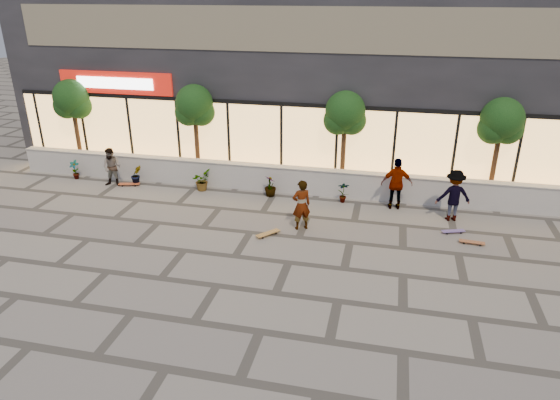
% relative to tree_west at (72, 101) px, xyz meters
% --- Properties ---
extents(ground, '(80.00, 80.00, 0.00)m').
position_rel_tree_west_xyz_m(ground, '(9.00, -7.70, -2.99)').
color(ground, gray).
rests_on(ground, ground).
extents(planter_wall, '(22.00, 0.42, 1.04)m').
position_rel_tree_west_xyz_m(planter_wall, '(9.00, -0.70, -2.46)').
color(planter_wall, silver).
rests_on(planter_wall, ground).
extents(retail_building, '(24.00, 9.17, 8.50)m').
position_rel_tree_west_xyz_m(retail_building, '(9.00, 4.79, 1.26)').
color(retail_building, black).
rests_on(retail_building, ground).
extents(shrub_a, '(0.43, 0.29, 0.81)m').
position_rel_tree_west_xyz_m(shrub_a, '(0.50, -1.25, -2.58)').
color(shrub_a, '#103412').
rests_on(shrub_a, ground).
extents(shrub_b, '(0.57, 0.57, 0.81)m').
position_rel_tree_west_xyz_m(shrub_b, '(3.30, -1.25, -2.58)').
color(shrub_b, '#103412').
rests_on(shrub_b, ground).
extents(shrub_c, '(0.68, 0.77, 0.81)m').
position_rel_tree_west_xyz_m(shrub_c, '(6.10, -1.25, -2.58)').
color(shrub_c, '#103412').
rests_on(shrub_c, ground).
extents(shrub_d, '(0.64, 0.64, 0.81)m').
position_rel_tree_west_xyz_m(shrub_d, '(8.90, -1.25, -2.58)').
color(shrub_d, '#103412').
rests_on(shrub_d, ground).
extents(shrub_e, '(0.46, 0.35, 0.81)m').
position_rel_tree_west_xyz_m(shrub_e, '(11.70, -1.25, -2.58)').
color(shrub_e, '#103412').
rests_on(shrub_e, ground).
extents(tree_west, '(1.60, 1.50, 3.92)m').
position_rel_tree_west_xyz_m(tree_west, '(0.00, 0.00, 0.00)').
color(tree_west, '#442718').
rests_on(tree_west, ground).
extents(tree_midwest, '(1.60, 1.50, 3.92)m').
position_rel_tree_west_xyz_m(tree_midwest, '(5.50, 0.00, 0.00)').
color(tree_midwest, '#442718').
rests_on(tree_midwest, ground).
extents(tree_mideast, '(1.60, 1.50, 3.92)m').
position_rel_tree_west_xyz_m(tree_mideast, '(11.50, 0.00, 0.00)').
color(tree_mideast, '#442718').
rests_on(tree_mideast, ground).
extents(tree_east, '(1.60, 1.50, 3.92)m').
position_rel_tree_west_xyz_m(tree_east, '(17.00, 0.00, 0.00)').
color(tree_east, '#442718').
rests_on(tree_east, ground).
extents(skater_center, '(0.75, 0.67, 1.72)m').
position_rel_tree_west_xyz_m(skater_center, '(10.58, -3.79, -2.13)').
color(skater_center, white).
rests_on(skater_center, ground).
extents(skater_left, '(0.83, 0.68, 1.57)m').
position_rel_tree_west_xyz_m(skater_left, '(2.47, -1.60, -2.20)').
color(skater_left, tan).
rests_on(skater_left, ground).
extents(skater_right_near, '(1.16, 0.58, 1.90)m').
position_rel_tree_west_xyz_m(skater_right_near, '(13.59, -1.40, -2.04)').
color(skater_right_near, silver).
rests_on(skater_right_near, ground).
extents(skater_right_far, '(1.28, 0.90, 1.81)m').
position_rel_tree_west_xyz_m(skater_right_far, '(15.50, -1.94, -2.08)').
color(skater_right_far, '#9D361C').
rests_on(skater_right_far, ground).
extents(skateboard_center, '(0.73, 0.80, 0.10)m').
position_rel_tree_west_xyz_m(skateboard_center, '(9.63, -4.54, -2.90)').
color(skateboard_center, olive).
rests_on(skateboard_center, ground).
extents(skateboard_left, '(0.87, 0.42, 0.10)m').
position_rel_tree_west_xyz_m(skateboard_left, '(3.07, -1.50, -2.90)').
color(skateboard_left, '#B74B22').
rests_on(skateboard_left, ground).
extents(skateboard_right_near, '(0.79, 0.26, 0.09)m').
position_rel_tree_west_xyz_m(skateboard_right_near, '(16.00, -3.69, -2.91)').
color(skateboard_right_near, brown).
rests_on(skateboard_right_near, ground).
extents(skateboard_right_far, '(0.78, 0.44, 0.09)m').
position_rel_tree_west_xyz_m(skateboard_right_far, '(15.50, -3.02, -2.91)').
color(skateboard_right_far, '#644E90').
rests_on(skateboard_right_far, ground).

